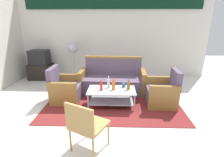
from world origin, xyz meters
TOP-DOWN VIEW (x-y plane):
  - ground_plane at (0.00, 0.00)m, footprint 14.00×14.00m
  - wall_back at (0.00, 3.05)m, footprint 6.52×0.19m
  - rug at (0.04, 0.81)m, footprint 3.20×2.14m
  - couch at (0.02, 1.49)m, footprint 1.83×0.82m
  - armchair_left at (-1.15, 0.89)m, footprint 0.70×0.76m
  - armchair_right at (1.23, 0.75)m, footprint 0.74×0.80m
  - coffee_table at (0.01, 0.62)m, footprint 1.10×0.60m
  - bottle_brown at (0.41, 0.65)m, footprint 0.07×0.07m
  - bottle_red at (-0.22, 0.57)m, footprint 0.06×0.06m
  - bottle_orange at (0.06, 0.62)m, footprint 0.08×0.08m
  - bottle_clear at (-0.06, 0.75)m, footprint 0.07×0.07m
  - cup at (0.30, 0.79)m, footprint 0.08×0.08m
  - tv_stand at (-2.48, 2.55)m, footprint 0.80×0.50m
  - television at (-2.48, 2.55)m, footprint 0.62×0.48m
  - pedestal_fan at (-1.33, 2.60)m, footprint 0.36×0.36m
  - wicker_chair at (-0.32, -0.89)m, footprint 0.65×0.65m

SIDE VIEW (x-z plane):
  - ground_plane at x=0.00m, z-range 0.00..0.00m
  - rug at x=0.04m, z-range 0.00..0.01m
  - tv_stand at x=-2.48m, z-range 0.00..0.52m
  - coffee_table at x=0.01m, z-range 0.07..0.47m
  - armchair_left at x=-1.15m, z-range -0.14..0.71m
  - armchair_right at x=1.23m, z-range -0.14..0.71m
  - couch at x=0.02m, z-range -0.16..0.80m
  - cup at x=0.30m, z-range 0.41..0.51m
  - wicker_chair at x=-0.32m, z-range 0.07..0.91m
  - bottle_brown at x=0.41m, z-range 0.38..0.63m
  - bottle_red at x=-0.22m, z-range 0.38..0.63m
  - bottle_orange at x=0.06m, z-range 0.38..0.65m
  - bottle_clear at x=-0.06m, z-range 0.38..0.66m
  - television at x=-2.48m, z-range 0.52..1.00m
  - pedestal_fan at x=-1.33m, z-range 0.38..1.65m
  - wall_back at x=0.00m, z-range 0.08..2.88m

